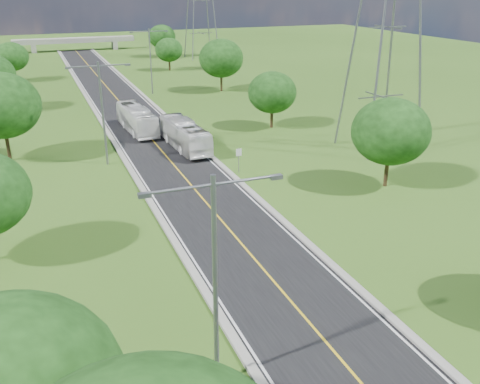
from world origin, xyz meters
The scene contains 19 objects.
ground centered at (0.00, 60.00, 0.00)m, with size 260.00×260.00×0.00m, color #305217.
road centered at (0.00, 66.00, 0.03)m, with size 8.00×150.00×0.06m, color black.
curb_left centered at (-4.25, 66.00, 0.11)m, with size 0.50×150.00×0.22m, color gray.
curb_right centered at (4.25, 66.00, 0.11)m, with size 0.50×150.00×0.22m, color gray.
speed_limit_sign centered at (5.20, 37.98, 1.60)m, with size 0.55×0.09×2.40m.
overpass centered at (0.00, 140.00, 2.41)m, with size 30.00×3.00×3.20m.
streetlight_near_left centered at (-6.00, 12.00, 5.94)m, with size 5.90×0.25×10.00m.
streetlight_mid_left centered at (-6.00, 45.00, 5.94)m, with size 5.90×0.25×10.00m.
streetlight_far_right centered at (6.00, 78.00, 5.94)m, with size 5.90×0.25×10.00m.
power_tower_near centered at (22.00, 40.00, 14.01)m, with size 9.00×6.40×28.00m.
tree_lc centered at (-15.00, 50.00, 5.58)m, with size 7.56×7.56×8.79m.
tree_le centered at (-14.50, 98.00, 4.33)m, with size 5.88×5.88×6.84m.
tree_rb centered at (16.00, 30.00, 4.95)m, with size 6.72×6.72×7.82m.
tree_rc centered at (15.00, 52.00, 4.33)m, with size 5.88×5.88×6.84m.
tree_rd centered at (17.00, 76.00, 5.27)m, with size 7.14×7.14×8.30m.
tree_re centered at (14.50, 100.00, 4.02)m, with size 5.46×5.46×6.35m.
tree_rf centered at (18.00, 120.00, 4.64)m, with size 6.30×6.30×7.33m.
bus_outbound centered at (2.58, 47.19, 1.55)m, with size 2.49×10.66×2.97m, color silver.
bus_inbound centered at (-0.80, 56.04, 1.55)m, with size 2.51×10.71×2.98m, color white.
Camera 1 is at (-12.12, -6.43, 17.01)m, focal length 40.00 mm.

